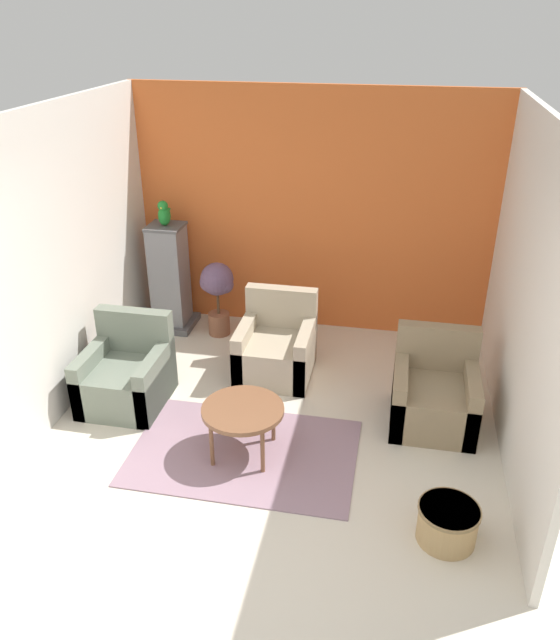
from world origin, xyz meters
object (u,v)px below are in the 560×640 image
(parrot, at_px, (164,214))
(coffee_table, at_px, (243,412))
(armchair_left, at_px, (127,376))
(birdcage, at_px, (170,279))
(armchair_middle, at_px, (276,349))
(wicker_basket, at_px, (447,523))
(potted_plant, at_px, (217,288))
(armchair_right, at_px, (434,395))

(parrot, bearing_deg, coffee_table, -56.70)
(armchair_left, xyz_separation_m, birdcage, (-0.13, 1.59, 0.32))
(armchair_middle, distance_m, wicker_basket, 2.59)
(potted_plant, height_order, wicker_basket, potted_plant)
(birdcage, bearing_deg, armchair_left, -85.41)
(coffee_table, bearing_deg, armchair_right, 26.64)
(parrot, relative_size, wicker_basket, 0.66)
(armchair_left, relative_size, potted_plant, 0.96)
(birdcage, distance_m, wicker_basket, 4.17)
(potted_plant, bearing_deg, wicker_basket, -47.65)
(parrot, bearing_deg, armchair_middle, -29.48)
(armchair_left, distance_m, armchair_middle, 1.51)
(potted_plant, bearing_deg, birdcage, 171.71)
(parrot, bearing_deg, potted_plant, -8.52)
(armchair_left, distance_m, birdcage, 1.62)
(parrot, bearing_deg, armchair_right, -24.45)
(armchair_left, xyz_separation_m, wicker_basket, (2.93, -1.21, -0.12))
(armchair_left, relative_size, birdcage, 0.67)
(armchair_left, distance_m, potted_plant, 1.60)
(potted_plant, xyz_separation_m, wicker_basket, (2.47, -2.71, -0.42))
(coffee_table, xyz_separation_m, birdcage, (-1.41, 2.14, 0.18))
(armchair_right, xyz_separation_m, wicker_basket, (0.08, -1.44, -0.12))
(armchair_left, bearing_deg, potted_plant, 72.84)
(coffee_table, distance_m, birdcage, 2.57)
(armchair_middle, relative_size, parrot, 2.89)
(armchair_middle, bearing_deg, parrot, 150.52)
(coffee_table, xyz_separation_m, parrot, (-1.41, 2.14, 0.96))
(coffee_table, xyz_separation_m, armchair_middle, (0.01, 1.34, -0.15))
(armchair_left, bearing_deg, coffee_table, -23.44)
(parrot, height_order, wicker_basket, parrot)
(parrot, bearing_deg, armchair_left, -85.42)
(birdcage, height_order, potted_plant, birdcage)
(coffee_table, relative_size, wicker_basket, 1.57)
(birdcage, bearing_deg, coffee_table, -56.67)
(armchair_left, bearing_deg, armchair_middle, 31.49)
(birdcage, xyz_separation_m, potted_plant, (0.59, -0.09, -0.02))
(wicker_basket, bearing_deg, armchair_middle, 129.46)
(coffee_table, height_order, armchair_middle, armchair_middle)
(armchair_right, bearing_deg, armchair_middle, 160.47)
(coffee_table, bearing_deg, armchair_left, 156.56)
(parrot, bearing_deg, birdcage, -90.00)
(potted_plant, bearing_deg, coffee_table, -68.30)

